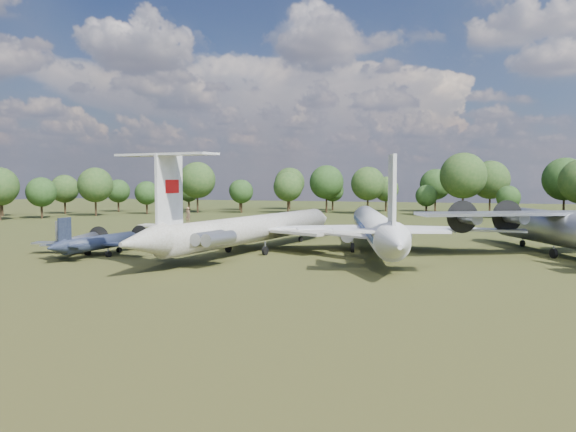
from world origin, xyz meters
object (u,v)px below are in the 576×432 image
(an12_transport, at_px, (568,234))
(small_prop_northwest, at_px, (78,245))
(tu104_jet, at_px, (375,232))
(il62_airliner, at_px, (254,234))
(small_prop_west, at_px, (100,246))
(person_on_il62, at_px, (188,215))

(an12_transport, height_order, small_prop_northwest, an12_transport)
(small_prop_northwest, bearing_deg, tu104_jet, 6.01)
(an12_transport, xyz_separation_m, small_prop_northwest, (-57.98, -14.10, -1.53))
(il62_airliner, relative_size, an12_transport, 1.17)
(small_prop_west, distance_m, small_prop_northwest, 3.55)
(il62_airliner, xyz_separation_m, tu104_jet, (14.76, 4.61, 0.15))
(small_prop_west, relative_size, small_prop_northwest, 1.10)
(an12_transport, bearing_deg, person_on_il62, -178.57)
(person_on_il62, bearing_deg, small_prop_northwest, -2.58)
(small_prop_northwest, bearing_deg, small_prop_west, -22.52)
(tu104_jet, distance_m, small_prop_west, 34.21)
(small_prop_northwest, bearing_deg, il62_airliner, 7.56)
(person_on_il62, bearing_deg, an12_transport, -141.98)
(il62_airliner, bearing_deg, tu104_jet, 30.94)
(tu104_jet, relative_size, small_prop_northwest, 3.17)
(il62_airliner, height_order, tu104_jet, tu104_jet)
(an12_transport, distance_m, small_prop_northwest, 59.69)
(small_prop_west, bearing_deg, an12_transport, 23.19)
(small_prop_west, distance_m, person_on_il62, 15.05)
(small_prop_west, bearing_deg, small_prop_northwest, 179.15)
(tu104_jet, height_order, small_prop_west, tu104_jet)
(an12_transport, xyz_separation_m, small_prop_west, (-54.48, -14.65, -1.42))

